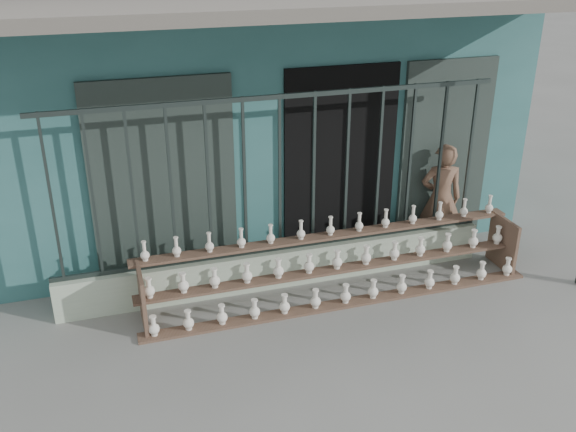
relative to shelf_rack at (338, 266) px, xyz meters
name	(u,v)px	position (x,y,z in m)	size (l,w,h in m)	color
ground	(318,347)	(-0.55, -0.88, -0.36)	(60.00, 60.00, 0.00)	slate
workshop_building	(222,91)	(-0.54, 3.35, 1.26)	(7.40, 6.60, 3.21)	#2E6261
parapet_wall	(280,267)	(-0.55, 0.42, -0.14)	(5.00, 0.20, 0.45)	#B4C7AB
security_fence	(280,176)	(-0.55, 0.42, 0.99)	(5.00, 0.04, 1.80)	#283330
shelf_rack	(338,266)	(0.00, 0.00, 0.00)	(4.50, 0.68, 0.85)	brown
elderly_woman	(441,198)	(1.63, 0.67, 0.35)	(0.52, 0.34, 1.42)	brown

